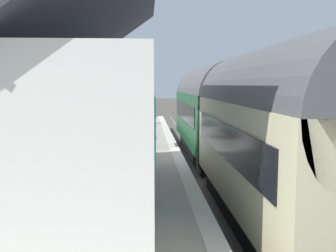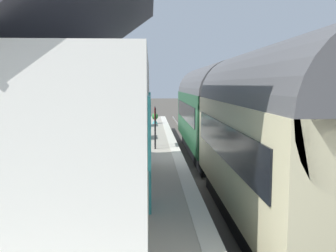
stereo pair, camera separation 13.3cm
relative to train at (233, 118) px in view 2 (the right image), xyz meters
The scene contains 14 objects.
ground_plane 2.52m from the train, 131.73° to the left, with size 160.00×160.00×0.00m, color #4C473F.
platform 4.89m from the train, 100.07° to the left, with size 32.00×5.22×0.98m, color #A39B8C.
platform_edge_coping 2.54m from the train, 111.08° to the left, with size 32.00×0.36×0.02m, color beige.
rail_near 2.40m from the train, 137.97° to the right, with size 52.00×0.08×0.14m, color gray.
rail_far 2.40m from the train, 138.12° to the left, with size 52.00×0.08×0.14m, color gray.
train is the anchor object (origin of this frame).
station_building 7.47m from the train, 136.22° to the left, with size 7.58×4.52×5.72m.
bench_near_building 4.97m from the train, 45.32° to the left, with size 1.41×0.45×0.88m.
bench_mid_platform 9.32m from the train, 21.27° to the left, with size 1.41×0.48×0.88m.
planter_corner_building 12.04m from the train, 28.42° to the left, with size 0.99×0.32×0.58m.
planter_bench_left 10.34m from the train, 15.36° to the left, with size 0.38×0.38×0.66m.
planter_edge_near 6.70m from the train, 34.11° to the left, with size 1.01×0.32×0.59m.
planter_by_door 7.08m from the train, 56.02° to the left, with size 1.09×0.32×0.62m.
station_sign_board 2.98m from the train, 71.74° to the left, with size 0.96×0.06×1.57m.
Camera 2 is at (-12.60, 2.09, 3.40)m, focal length 40.17 mm.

